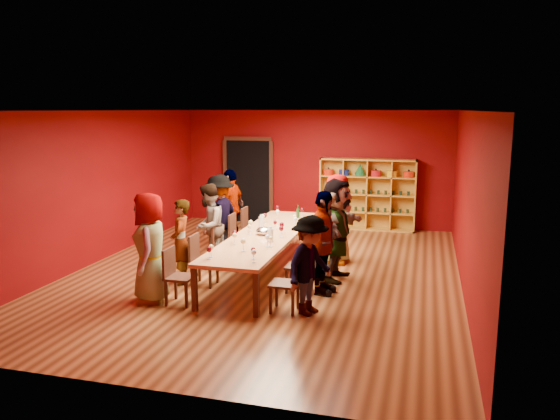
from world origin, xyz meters
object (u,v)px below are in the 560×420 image
object	(u,v)px
chair_person_left_4	(249,225)
person_right_2	(337,230)
person_left_1	(181,242)
spittoon_bowl	(264,231)
person_right_1	(323,243)
person_right_0	(310,265)
shelving_unit	(367,191)
person_left_4	(231,208)
person_left_3	(220,215)
person_right_3	(337,219)
chair_person_right_3	(324,237)
chair_person_left_3	(237,233)
chair_person_right_2	(314,251)
tasting_table	(266,236)
chair_person_right_0	(290,280)
chair_person_left_0	(176,273)
chair_person_left_1	(200,257)
person_left_2	(208,226)
wine_bottle	(298,213)
person_left_0	(150,248)
chair_person_left_2	(222,243)
chair_person_right_1	(304,263)

from	to	relation	value
chair_person_left_4	person_right_2	xyz separation A→B (m)	(2.24, -1.80, 0.42)
person_left_1	spittoon_bowl	size ratio (longest dim) A/B	5.29
person_right_1	person_right_0	bearing A→B (deg)	-172.48
shelving_unit	person_left_4	bearing A→B (deg)	-136.72
chair_person_left_4	person_right_2	distance (m)	2.90
person_left_3	person_right_3	size ratio (longest dim) A/B	0.96
person_left_3	person_right_1	distance (m)	3.12
person_right_0	chair_person_right_3	distance (m)	2.89
person_right_0	spittoon_bowl	bearing A→B (deg)	58.06
person_right_0	person_right_2	xyz separation A→B (m)	(0.11, 1.77, 0.17)
chair_person_left_3	chair_person_right_2	bearing A→B (deg)	-29.19
tasting_table	chair_person_left_4	distance (m)	1.98
person_right_1	chair_person_right_2	world-z (taller)	person_right_1
person_left_4	spittoon_bowl	size ratio (longest dim) A/B	6.12
person_left_3	chair_person_right_0	distance (m)	3.57
chair_person_left_0	person_left_3	size ratio (longest dim) A/B	0.52
chair_person_left_0	chair_person_left_1	xyz separation A→B (m)	(0.00, 0.96, 0.00)
person_right_3	shelving_unit	bearing A→B (deg)	4.20
person_left_2	person_left_4	world-z (taller)	person_left_4
person_left_2	person_right_0	distance (m)	3.04
person_right_3	wine_bottle	distance (m)	1.09
tasting_table	person_left_0	size ratio (longest dim) A/B	2.57
person_left_2	wine_bottle	distance (m)	2.09
tasting_table	person_right_0	bearing A→B (deg)	-56.31
person_left_2	chair_person_left_2	bearing A→B (deg)	87.81
chair_person_right_3	spittoon_bowl	xyz separation A→B (m)	(-0.94, -1.12, 0.32)
chair_person_left_3	chair_person_right_3	world-z (taller)	same
chair_person_right_2	chair_person_left_3	bearing A→B (deg)	150.81
person_left_4	person_right_1	size ratio (longest dim) A/B	1.00
person_left_3	person_right_1	size ratio (longest dim) A/B	0.98
chair_person_right_2	person_right_0	bearing A→B (deg)	-80.19
person_left_2	chair_person_left_4	bearing A→B (deg)	169.00
chair_person_left_2	chair_person_right_1	bearing A→B (deg)	-27.19
chair_person_left_4	chair_person_left_3	bearing A→B (deg)	-90.00
shelving_unit	spittoon_bowl	world-z (taller)	shelving_unit
person_left_1	chair_person_right_0	bearing A→B (deg)	51.39
chair_person_right_0	chair_person_right_2	bearing A→B (deg)	90.00
person_left_2	person_right_2	distance (m)	2.50
person_left_1	chair_person_right_3	world-z (taller)	person_left_1
chair_person_left_4	shelving_unit	bearing A→B (deg)	48.04
chair_person_left_1	chair_person_right_3	xyz separation A→B (m)	(1.82, 2.01, 0.00)
person_left_3	spittoon_bowl	bearing A→B (deg)	60.16
person_right_3	wine_bottle	xyz separation A→B (m)	(-0.92, 0.57, -0.03)
spittoon_bowl	chair_person_left_2	bearing A→B (deg)	170.86
chair_person_left_1	person_right_1	bearing A→B (deg)	2.69
person_right_0	shelving_unit	bearing A→B (deg)	20.92
chair_person_right_1	wine_bottle	size ratio (longest dim) A/B	3.18
chair_person_right_1	spittoon_bowl	distance (m)	1.27
chair_person_left_0	person_left_2	distance (m)	2.04
chair_person_left_3	wine_bottle	world-z (taller)	wine_bottle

